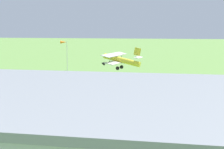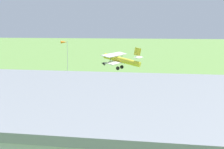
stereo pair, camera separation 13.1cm
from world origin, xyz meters
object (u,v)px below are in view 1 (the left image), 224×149
object	(u,v)px
biplane	(120,59)
person_near_hangar_door	(94,101)
windsock	(64,44)
person_walking_on_apron	(18,102)
hangar	(46,137)

from	to	relation	value
biplane	person_near_hangar_door	size ratio (longest dim) A/B	5.55
windsock	biplane	bearing A→B (deg)	145.73
biplane	person_near_hangar_door	distance (m)	21.83
biplane	person_walking_on_apron	size ratio (longest dim) A/B	4.99
hangar	person_near_hangar_door	xyz separation A→B (m)	(1.60, -18.38, -2.04)
person_near_hangar_door	windsock	size ratio (longest dim) A/B	0.25
windsock	person_walking_on_apron	bearing A→B (deg)	99.51
hangar	person_near_hangar_door	world-z (taller)	hangar
hangar	windsock	world-z (taller)	windsock
biplane	person_near_hangar_door	xyz separation A→B (m)	(-0.50, 21.68, -2.59)
biplane	person_walking_on_apron	distance (m)	25.19
biplane	windsock	bearing A→B (deg)	-34.27
person_walking_on_apron	windsock	xyz separation A→B (m)	(5.49, -32.76, 4.55)
person_near_hangar_door	windsock	bearing A→B (deg)	-66.17
hangar	windsock	xyz separation A→B (m)	(15.08, -48.90, 2.60)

